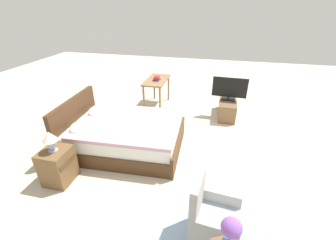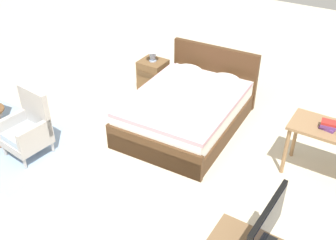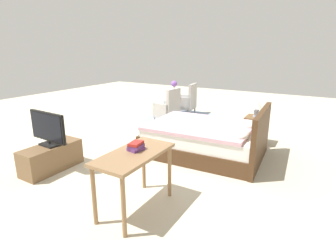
{
  "view_description": "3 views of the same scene",
  "coord_description": "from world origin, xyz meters",
  "px_view_note": "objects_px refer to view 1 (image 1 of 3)",
  "views": [
    {
      "loc": [
        -3.28,
        -0.59,
        2.55
      ],
      "look_at": [
        0.36,
        0.26,
        0.56
      ],
      "focal_mm": 24.0,
      "sensor_mm": 36.0,
      "label": 1
    },
    {
      "loc": [
        2.49,
        -3.37,
        3.5
      ],
      "look_at": [
        0.26,
        0.18,
        0.67
      ],
      "focal_mm": 42.0,
      "sensor_mm": 36.0,
      "label": 2
    },
    {
      "loc": [
        4.41,
        2.78,
        1.92
      ],
      "look_at": [
        0.24,
        0.33,
        0.61
      ],
      "focal_mm": 28.0,
      "sensor_mm": 36.0,
      "label": 3
    }
  ],
  "objects_px": {
    "flower_vase": "(230,236)",
    "tv_flatscreen": "(230,89)",
    "nightstand": "(58,166)",
    "vanity_desk": "(157,83)",
    "table_lamp": "(50,139)",
    "book_stack": "(157,78)",
    "bed": "(123,134)",
    "armchair_by_window_right": "(211,216)",
    "tv_stand": "(227,108)"
  },
  "relations": [
    {
      "from": "bed",
      "to": "vanity_desk",
      "type": "bearing_deg",
      "value": -2.28
    },
    {
      "from": "tv_stand",
      "to": "book_stack",
      "type": "xyz_separation_m",
      "value": [
        0.11,
        1.82,
        0.58
      ]
    },
    {
      "from": "book_stack",
      "to": "flower_vase",
      "type": "bearing_deg",
      "value": -156.71
    },
    {
      "from": "nightstand",
      "to": "tv_stand",
      "type": "xyz_separation_m",
      "value": [
        2.97,
        -2.57,
        -0.07
      ]
    },
    {
      "from": "flower_vase",
      "to": "vanity_desk",
      "type": "xyz_separation_m",
      "value": [
        4.18,
        1.8,
        -0.24
      ]
    },
    {
      "from": "vanity_desk",
      "to": "tv_flatscreen",
      "type": "bearing_deg",
      "value": -95.46
    },
    {
      "from": "table_lamp",
      "to": "book_stack",
      "type": "bearing_deg",
      "value": -13.62
    },
    {
      "from": "bed",
      "to": "tv_stand",
      "type": "xyz_separation_m",
      "value": [
        1.89,
        -1.93,
        -0.09
      ]
    },
    {
      "from": "nightstand",
      "to": "vanity_desk",
      "type": "height_order",
      "value": "vanity_desk"
    },
    {
      "from": "tv_flatscreen",
      "to": "table_lamp",
      "type": "bearing_deg",
      "value": 139.13
    },
    {
      "from": "flower_vase",
      "to": "table_lamp",
      "type": "bearing_deg",
      "value": 67.56
    },
    {
      "from": "nightstand",
      "to": "book_stack",
      "type": "distance_m",
      "value": 3.2
    },
    {
      "from": "tv_stand",
      "to": "vanity_desk",
      "type": "relative_size",
      "value": 0.92
    },
    {
      "from": "bed",
      "to": "flower_vase",
      "type": "distance_m",
      "value": 2.89
    },
    {
      "from": "vanity_desk",
      "to": "book_stack",
      "type": "xyz_separation_m",
      "value": [
        -0.07,
        -0.03,
        0.16
      ]
    },
    {
      "from": "bed",
      "to": "vanity_desk",
      "type": "height_order",
      "value": "bed"
    },
    {
      "from": "book_stack",
      "to": "bed",
      "type": "bearing_deg",
      "value": 176.89
    },
    {
      "from": "tv_stand",
      "to": "book_stack",
      "type": "relative_size",
      "value": 4.74
    },
    {
      "from": "armchair_by_window_right",
      "to": "tv_stand",
      "type": "bearing_deg",
      "value": -3.25
    },
    {
      "from": "table_lamp",
      "to": "vanity_desk",
      "type": "distance_m",
      "value": 3.23
    },
    {
      "from": "nightstand",
      "to": "bed",
      "type": "bearing_deg",
      "value": -30.6
    },
    {
      "from": "flower_vase",
      "to": "tv_flatscreen",
      "type": "bearing_deg",
      "value": -0.78
    },
    {
      "from": "vanity_desk",
      "to": "book_stack",
      "type": "relative_size",
      "value": 5.14
    },
    {
      "from": "flower_vase",
      "to": "tv_flatscreen",
      "type": "height_order",
      "value": "flower_vase"
    },
    {
      "from": "bed",
      "to": "tv_flatscreen",
      "type": "distance_m",
      "value": 2.74
    },
    {
      "from": "tv_stand",
      "to": "book_stack",
      "type": "height_order",
      "value": "book_stack"
    },
    {
      "from": "tv_stand",
      "to": "book_stack",
      "type": "bearing_deg",
      "value": 86.65
    },
    {
      "from": "book_stack",
      "to": "armchair_by_window_right",
      "type": "bearing_deg",
      "value": -155.29
    },
    {
      "from": "armchair_by_window_right",
      "to": "vanity_desk",
      "type": "xyz_separation_m",
      "value": [
        3.61,
        1.66,
        0.25
      ]
    },
    {
      "from": "flower_vase",
      "to": "book_stack",
      "type": "bearing_deg",
      "value": 23.29
    },
    {
      "from": "armchair_by_window_right",
      "to": "tv_flatscreen",
      "type": "relative_size",
      "value": 1.14
    },
    {
      "from": "flower_vase",
      "to": "nightstand",
      "type": "bearing_deg",
      "value": 67.55
    },
    {
      "from": "tv_stand",
      "to": "tv_flatscreen",
      "type": "height_order",
      "value": "tv_flatscreen"
    },
    {
      "from": "flower_vase",
      "to": "tv_stand",
      "type": "height_order",
      "value": "flower_vase"
    },
    {
      "from": "tv_flatscreen",
      "to": "vanity_desk",
      "type": "bearing_deg",
      "value": 84.54
    },
    {
      "from": "flower_vase",
      "to": "book_stack",
      "type": "height_order",
      "value": "flower_vase"
    },
    {
      "from": "armchair_by_window_right",
      "to": "vanity_desk",
      "type": "distance_m",
      "value": 3.98
    },
    {
      "from": "flower_vase",
      "to": "bed",
      "type": "bearing_deg",
      "value": 41.64
    },
    {
      "from": "vanity_desk",
      "to": "table_lamp",
      "type": "bearing_deg",
      "value": 167.13
    },
    {
      "from": "flower_vase",
      "to": "tv_stand",
      "type": "xyz_separation_m",
      "value": [
        4.0,
        -0.05,
        -0.67
      ]
    },
    {
      "from": "tv_flatscreen",
      "to": "vanity_desk",
      "type": "distance_m",
      "value": 1.86
    },
    {
      "from": "flower_vase",
      "to": "table_lamp",
      "type": "xyz_separation_m",
      "value": [
        1.04,
        2.51,
        -0.09
      ]
    },
    {
      "from": "table_lamp",
      "to": "book_stack",
      "type": "height_order",
      "value": "table_lamp"
    },
    {
      "from": "bed",
      "to": "armchair_by_window_right",
      "type": "height_order",
      "value": "bed"
    },
    {
      "from": "armchair_by_window_right",
      "to": "book_stack",
      "type": "distance_m",
      "value": 3.92
    },
    {
      "from": "flower_vase",
      "to": "tv_flatscreen",
      "type": "distance_m",
      "value": 4.01
    },
    {
      "from": "nightstand",
      "to": "tv_flatscreen",
      "type": "height_order",
      "value": "tv_flatscreen"
    },
    {
      "from": "flower_vase",
      "to": "tv_flatscreen",
      "type": "relative_size",
      "value": 0.59
    },
    {
      "from": "tv_stand",
      "to": "tv_flatscreen",
      "type": "bearing_deg",
      "value": -2.39
    },
    {
      "from": "bed",
      "to": "tv_stand",
      "type": "relative_size",
      "value": 2.23
    }
  ]
}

